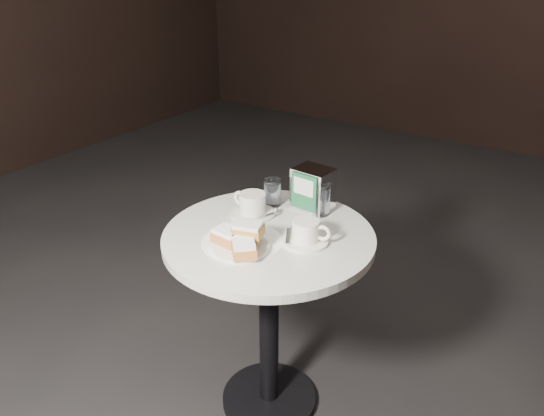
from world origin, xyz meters
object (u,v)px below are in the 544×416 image
Objects in this scene: coffee_cup_right at (306,233)px; coffee_cup_left at (252,206)px; water_glass_right at (320,199)px; cafe_table at (269,284)px; beignet_plate at (240,241)px; water_glass_left at (272,193)px; napkin_dispenser at (313,189)px.

coffee_cup_left is at bearing 151.29° from coffee_cup_right.
water_glass_right is (0.19, 0.14, 0.02)m from coffee_cup_left.
cafe_table is 4.14× the size of coffee_cup_right.
water_glass_right is at bearing 93.39° from coffee_cup_right.
beignet_plate is (-0.01, -0.14, 0.23)m from cafe_table.
water_glass_left is at bearing 130.52° from coffee_cup_right.
water_glass_left reaches higher than coffee_cup_left.
coffee_cup_right is 0.22m from water_glass_right.
cafe_table is 0.27m from beignet_plate.
coffee_cup_left is 1.13× the size of napkin_dispenser.
water_glass_right is at bearing 10.65° from water_glass_left.
beignet_plate is 2.33× the size of water_glass_left.
beignet_plate is at bearing -102.99° from water_glass_right.
cafe_table is at bearing -27.58° from coffee_cup_left.
coffee_cup_right is (0.25, -0.07, -0.00)m from coffee_cup_left.
napkin_dispenser is at bearing 83.69° from beignet_plate.
beignet_plate is 0.34m from water_glass_left.
cafe_table is 4.29× the size of coffee_cup_left.
water_glass_right is (-0.06, 0.21, 0.02)m from coffee_cup_right.
napkin_dispenser reaches higher than water_glass_left.
coffee_cup_left is 0.11m from water_glass_left.
coffee_cup_left is 0.22m from napkin_dispenser.
cafe_table is 0.37m from napkin_dispenser.
beignet_plate is at bearing -57.19° from coffee_cup_left.
water_glass_left is at bearing -152.19° from napkin_dispenser.
water_glass_right is (0.18, 0.03, 0.01)m from water_glass_left.
beignet_plate is at bearing -73.93° from water_glass_left.
water_glass_left is (-0.24, 0.17, 0.02)m from coffee_cup_right.
napkin_dispenser reaches higher than beignet_plate.
beignet_plate is at bearing -147.47° from coffee_cup_right.
coffee_cup_left is (-0.12, 0.08, 0.23)m from cafe_table.
cafe_table is at bearing 83.98° from beignet_plate.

